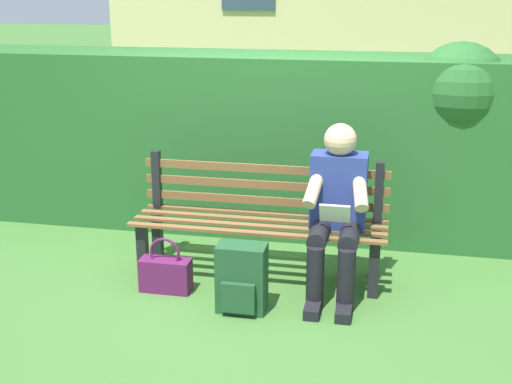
# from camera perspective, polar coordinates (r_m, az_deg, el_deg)

# --- Properties ---
(ground) EXTENTS (60.00, 60.00, 0.00)m
(ground) POSITION_cam_1_polar(r_m,az_deg,el_deg) (4.89, 0.24, -7.27)
(ground) COLOR #3D6B2D
(park_bench) EXTENTS (1.81, 0.48, 0.86)m
(park_bench) POSITION_cam_1_polar(r_m,az_deg,el_deg) (4.79, 0.42, -2.18)
(park_bench) COLOR black
(park_bench) RESTS_ON ground
(person_seated) EXTENTS (0.44, 0.73, 1.16)m
(person_seated) POSITION_cam_1_polar(r_m,az_deg,el_deg) (4.50, 6.92, -1.26)
(person_seated) COLOR navy
(person_seated) RESTS_ON ground
(hedge_backdrop) EXTENTS (5.27, 0.88, 1.63)m
(hedge_backdrop) POSITION_cam_1_polar(r_m,az_deg,el_deg) (5.70, 0.84, 4.70)
(hedge_backdrop) COLOR #265B28
(hedge_backdrop) RESTS_ON ground
(backpack) EXTENTS (0.32, 0.26, 0.45)m
(backpack) POSITION_cam_1_polar(r_m,az_deg,el_deg) (4.33, -1.24, -7.43)
(backpack) COLOR #1E4728
(backpack) RESTS_ON ground
(handbag) EXTENTS (0.35, 0.15, 0.39)m
(handbag) POSITION_cam_1_polar(r_m,az_deg,el_deg) (4.67, -7.75, -6.92)
(handbag) COLOR #59194C
(handbag) RESTS_ON ground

